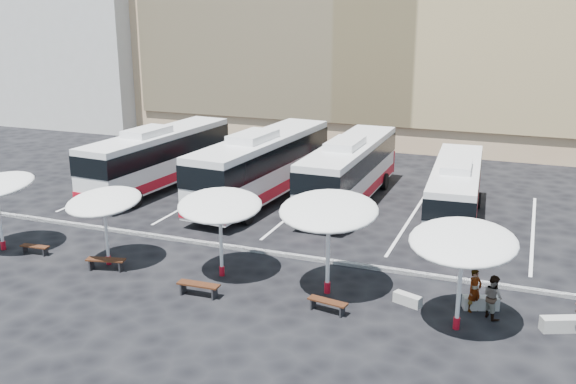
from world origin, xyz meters
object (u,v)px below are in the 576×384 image
(wood_bench_0, at_px, (35,248))
(conc_bench_2, at_px, (560,324))
(sunshade_2, at_px, (220,206))
(sunshade_1, at_px, (104,202))
(wood_bench_3, at_px, (328,303))
(bus_0, at_px, (159,156))
(passenger_1, at_px, (493,297))
(bus_2, at_px, (350,169))
(bus_3, at_px, (455,191))
(wood_bench_1, at_px, (106,262))
(conc_bench_0, at_px, (408,299))
(bus_1, at_px, (263,164))
(conc_bench_1, at_px, (481,303))
(wood_bench_2, at_px, (199,286))
(sunshade_3, at_px, (329,211))
(sunshade_4, at_px, (463,242))
(passenger_0, at_px, (475,290))

(wood_bench_0, relative_size, conc_bench_2, 1.02)
(wood_bench_0, bearing_deg, sunshade_2, 5.81)
(sunshade_1, height_order, wood_bench_3, sunshade_1)
(bus_0, distance_m, passenger_1, 22.77)
(bus_2, relative_size, conc_bench_2, 9.03)
(conc_bench_2, distance_m, passenger_1, 2.32)
(wood_bench_0, relative_size, wood_bench_3, 0.89)
(bus_3, relative_size, sunshade_1, 2.89)
(bus_3, relative_size, conc_bench_2, 8.18)
(sunshade_2, relative_size, wood_bench_1, 2.60)
(wood_bench_0, relative_size, conc_bench_0, 1.26)
(bus_1, distance_m, conc_bench_1, 16.35)
(conc_bench_1, distance_m, conc_bench_2, 2.78)
(bus_3, bearing_deg, passenger_1, -79.09)
(wood_bench_2, bearing_deg, passenger_1, 11.67)
(conc_bench_0, bearing_deg, wood_bench_1, -173.87)
(wood_bench_0, bearing_deg, sunshade_3, 3.78)
(bus_2, distance_m, wood_bench_3, 13.74)
(wood_bench_1, height_order, conc_bench_2, wood_bench_1)
(sunshade_1, relative_size, wood_bench_1, 2.22)
(sunshade_3, bearing_deg, wood_bench_2, -155.56)
(sunshade_3, height_order, wood_bench_0, sunshade_3)
(sunshade_4, xyz_separation_m, passenger_1, (1.07, 1.29, -2.36))
(bus_2, height_order, conc_bench_2, bus_2)
(bus_3, distance_m, wood_bench_3, 12.17)
(wood_bench_2, distance_m, conc_bench_0, 7.87)
(sunshade_4, distance_m, wood_bench_1, 14.58)
(bus_1, bearing_deg, bus_3, 2.19)
(conc_bench_2, bearing_deg, wood_bench_1, -176.08)
(wood_bench_2, xyz_separation_m, passenger_0, (9.89, 2.47, 0.42))
(wood_bench_0, xyz_separation_m, wood_bench_2, (8.87, -1.15, 0.08))
(bus_0, bearing_deg, sunshade_2, -43.37)
(bus_1, xyz_separation_m, sunshade_3, (7.26, -10.59, 1.24))
(sunshade_3, bearing_deg, conc_bench_2, -0.16)
(wood_bench_3, bearing_deg, conc_bench_1, 23.91)
(bus_2, height_order, wood_bench_3, bus_2)
(wood_bench_3, bearing_deg, wood_bench_2, -174.51)
(conc_bench_2, bearing_deg, wood_bench_3, -168.88)
(sunshade_3, bearing_deg, conc_bench_0, 1.86)
(bus_0, bearing_deg, sunshade_1, -63.64)
(sunshade_4, relative_size, wood_bench_3, 2.44)
(bus_2, xyz_separation_m, sunshade_3, (2.50, -11.75, 1.38))
(sunshade_1, relative_size, sunshade_3, 0.93)
(bus_3, bearing_deg, sunshade_3, -112.50)
(bus_2, relative_size, conc_bench_0, 11.10)
(bus_3, distance_m, wood_bench_1, 17.17)
(wood_bench_2, height_order, passenger_0, passenger_0)
(wood_bench_0, xyz_separation_m, passenger_0, (18.76, 1.32, 0.50))
(sunshade_4, bearing_deg, wood_bench_2, -174.66)
(wood_bench_0, distance_m, wood_bench_2, 8.95)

